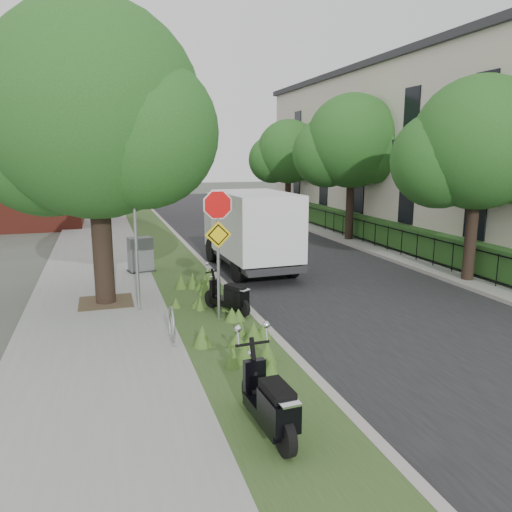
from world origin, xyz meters
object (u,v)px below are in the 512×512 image
Objects in this scene: sign_assembly at (218,228)px; scooter_near at (231,299)px; scooter_far at (272,410)px; utility_cabinet at (141,255)px; box_truck at (251,227)px.

sign_assembly reaches higher than scooter_near.
scooter_far is 10.95m from utility_cabinet.
utility_cabinet is at bearing 94.84° from scooter_far.
scooter_far is at bearing -95.16° from sign_assembly.
scooter_near is 5.65m from utility_cabinet.
scooter_far is 1.57× the size of utility_cabinet.
sign_assembly is 6.03m from utility_cabinet.
sign_assembly is at bearing -144.50° from scooter_near.
scooter_near is at bearing -112.09° from box_truck.
sign_assembly is at bearing 84.84° from scooter_far.
scooter_far is 0.34× the size of box_truck.
sign_assembly reaches higher than utility_cabinet.
box_truck is 3.86m from utility_cabinet.
sign_assembly is 0.61× the size of box_truck.
scooter_near is 5.31m from box_truck.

